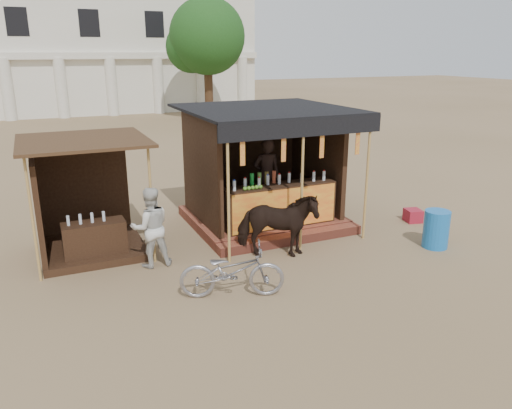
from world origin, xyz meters
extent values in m
plane|color=#846B4C|center=(0.00, 0.00, 0.00)|extent=(120.00, 120.00, 0.00)
cube|color=brown|center=(1.00, 3.50, 0.11)|extent=(3.40, 2.80, 0.22)
cube|color=brown|center=(1.00, 1.95, 0.10)|extent=(3.40, 0.35, 0.20)
cube|color=#342113|center=(1.00, 2.55, 0.69)|extent=(2.60, 0.55, 0.95)
cube|color=#E9461B|center=(1.00, 2.27, 0.69)|extent=(2.50, 0.02, 0.88)
cube|color=#342113|center=(1.00, 4.75, 1.47)|extent=(3.00, 0.12, 2.50)
cube|color=#342113|center=(-0.50, 3.50, 1.47)|extent=(0.12, 2.50, 2.50)
cube|color=#342113|center=(2.50, 3.50, 1.47)|extent=(0.12, 2.50, 2.50)
cube|color=black|center=(1.00, 3.30, 2.75)|extent=(3.60, 3.60, 0.06)
cube|color=black|center=(1.00, 1.52, 2.57)|extent=(3.60, 0.06, 0.36)
cylinder|color=tan|center=(-0.60, 1.55, 1.38)|extent=(0.06, 0.06, 2.75)
cylinder|color=tan|center=(1.00, 1.55, 1.38)|extent=(0.06, 0.06, 2.75)
cylinder|color=tan|center=(2.60, 1.55, 1.38)|extent=(0.06, 0.06, 2.75)
cube|color=red|center=(-0.30, 1.55, 2.20)|extent=(0.10, 0.02, 0.55)
cube|color=red|center=(0.57, 1.55, 2.20)|extent=(0.10, 0.02, 0.55)
cube|color=red|center=(1.43, 1.55, 2.20)|extent=(0.10, 0.02, 0.55)
cube|color=red|center=(2.30, 1.55, 2.20)|extent=(0.10, 0.02, 0.55)
imported|color=black|center=(1.18, 3.60, 1.12)|extent=(0.74, 0.58, 1.80)
cube|color=#342113|center=(-3.00, 3.20, 0.07)|extent=(2.00, 2.00, 0.15)
cube|color=#342113|center=(-3.00, 4.15, 1.05)|extent=(1.90, 0.10, 2.10)
cube|color=#342113|center=(-3.95, 3.20, 1.05)|extent=(0.10, 1.90, 2.10)
cube|color=#472D19|center=(-3.00, 3.10, 2.35)|extent=(2.40, 2.40, 0.06)
cylinder|color=tan|center=(-4.05, 2.15, 1.18)|extent=(0.05, 0.05, 2.35)
cylinder|color=tan|center=(-1.95, 2.15, 1.18)|extent=(0.05, 0.05, 2.35)
cube|color=#342113|center=(-3.00, 2.70, 0.40)|extent=(1.20, 0.50, 0.80)
imported|color=black|center=(0.37, 1.38, 0.68)|extent=(1.76, 1.32, 1.35)
imported|color=gray|center=(-1.08, 0.17, 0.46)|extent=(1.87, 1.17, 0.93)
imported|color=silver|center=(-2.03, 2.00, 0.79)|extent=(0.78, 0.62, 1.57)
cylinder|color=#1864B4|center=(3.68, 0.50, 0.40)|extent=(0.63, 0.63, 0.81)
cube|color=maroon|center=(4.39, 2.00, 0.15)|extent=(0.44, 0.47, 0.30)
cube|color=#166535|center=(1.84, 2.60, 0.20)|extent=(0.71, 0.58, 0.40)
cube|color=white|center=(1.84, 2.60, 0.43)|extent=(0.74, 0.60, 0.06)
cube|color=silver|center=(-2.00, 30.00, 4.00)|extent=(26.00, 7.00, 8.00)
cube|color=silver|center=(-2.00, 26.40, 3.70)|extent=(26.00, 0.50, 0.40)
cylinder|color=silver|center=(-5.00, 26.40, 1.80)|extent=(0.70, 0.70, 3.60)
cylinder|color=silver|center=(-2.00, 26.40, 1.80)|extent=(0.70, 0.70, 3.60)
cylinder|color=silver|center=(1.00, 26.40, 1.80)|extent=(0.70, 0.70, 3.60)
cylinder|color=silver|center=(4.00, 26.40, 1.80)|extent=(0.70, 0.70, 3.60)
cylinder|color=silver|center=(7.00, 26.40, 1.80)|extent=(0.70, 0.70, 3.60)
cylinder|color=silver|center=(10.00, 26.40, 1.80)|extent=(0.70, 0.70, 3.60)
cylinder|color=#382314|center=(6.00, 22.00, 2.00)|extent=(0.50, 0.50, 4.00)
sphere|color=#1E4E1B|center=(6.00, 22.00, 4.80)|extent=(4.40, 4.40, 4.40)
sphere|color=#1E4E1B|center=(5.20, 22.60, 4.20)|extent=(2.99, 2.99, 2.99)
camera|label=1|loc=(-3.83, -7.00, 4.02)|focal=35.00mm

